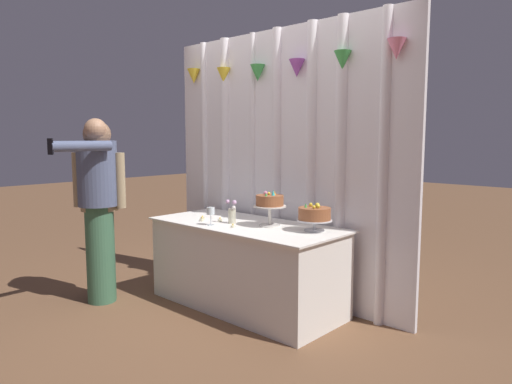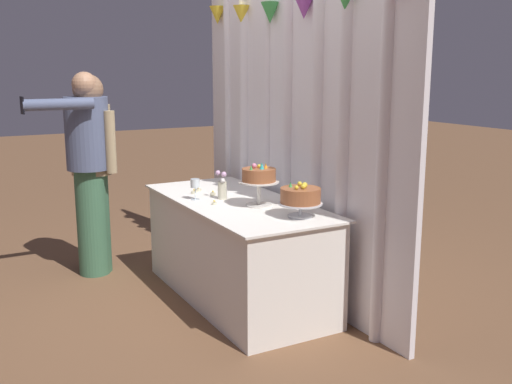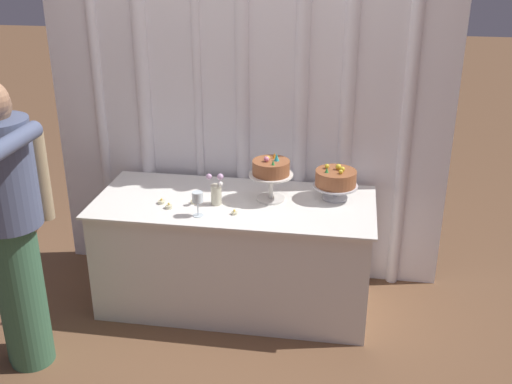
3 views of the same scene
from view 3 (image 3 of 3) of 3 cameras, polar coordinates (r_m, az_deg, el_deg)
name	(u,v)px [view 3 (image 3 of 3)]	position (r m, az deg, el deg)	size (l,w,h in m)	color
ground_plane	(233,309)	(4.07, -2.16, -10.82)	(24.00, 24.00, 0.00)	brown
draped_curtain	(249,102)	(4.04, -0.66, 8.39)	(2.66, 0.15, 2.41)	white
cake_table	(235,253)	(3.96, -1.96, -5.64)	(1.74, 0.77, 0.73)	white
cake_display_nearleft	(271,171)	(3.75, 1.41, 2.01)	(0.27, 0.27, 0.30)	silver
cake_display_nearright	(336,179)	(3.82, 7.42, 1.17)	(0.28, 0.28, 0.22)	silver
wine_glass	(198,198)	(3.57, -5.45, -0.59)	(0.06, 0.06, 0.15)	silver
flower_vase	(216,191)	(3.73, -3.71, 0.07)	(0.10, 0.07, 0.20)	beige
tealight_far_left	(162,202)	(3.81, -8.77, -0.92)	(0.05, 0.05, 0.03)	beige
tealight_near_left	(169,207)	(3.73, -8.10, -1.35)	(0.04, 0.04, 0.04)	beige
tealight_near_right	(194,202)	(3.78, -5.81, -0.89)	(0.04, 0.04, 0.04)	beige
tealight_far_right	(234,213)	(3.62, -2.02, -1.95)	(0.04, 0.04, 0.03)	beige
guest_man_dark_suit	(6,217)	(3.47, -22.23, -2.19)	(0.45, 0.45, 1.60)	#3D6B4C
guest_girl_blue_dress	(9,220)	(3.42, -21.99, -2.44)	(0.51, 0.68, 1.62)	#3D6B4C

